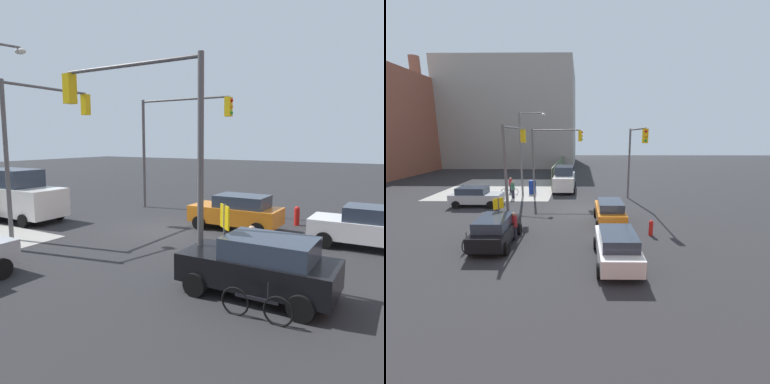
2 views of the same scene
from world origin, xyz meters
TOP-DOWN VIEW (x-y plane):
  - ground_plane at (0.00, 0.00)m, footprint 120.00×120.00m
  - traffic_signal_nw_corner at (-2.39, 4.50)m, footprint 5.52×0.36m
  - traffic_signal_se_corner at (2.19, -4.50)m, footprint 5.99×0.36m
  - traffic_signal_ne_corner at (4.50, 2.72)m, footprint 0.36×4.76m
  - warning_sign_two_way at (-5.40, 4.76)m, footprint 0.48×0.48m
  - fire_hydrant at (-5.00, -4.20)m, footprint 0.26×0.26m
  - coupe_white at (-8.45, -1.68)m, footprint 4.20×2.02m
  - hatchback_black at (-6.40, 4.66)m, footprint 4.08×2.02m
  - hatchback_orange at (-2.82, -1.96)m, footprint 4.16×2.02m
  - van_white_delivery at (7.98, 1.80)m, footprint 5.40×2.32m
  - pedestrian_walking_north at (-5.80, 3.80)m, footprint 0.36×0.36m
  - bicycle_at_crosswalk at (-6.80, 6.00)m, footprint 1.75×0.05m

SIDE VIEW (x-z plane):
  - ground_plane at x=0.00m, z-range 0.00..0.00m
  - bicycle_at_crosswalk at x=-6.80m, z-range -0.14..0.83m
  - fire_hydrant at x=-5.00m, z-range 0.02..0.96m
  - hatchback_black at x=-6.40m, z-range 0.03..1.65m
  - hatchback_orange at x=-2.82m, z-range 0.03..1.65m
  - coupe_white at x=-8.45m, z-range 0.03..1.65m
  - pedestrian_walking_north at x=-5.80m, z-range 0.03..1.69m
  - van_white_delivery at x=7.98m, z-range -0.03..2.59m
  - warning_sign_two_way at x=-5.40m, z-range 0.44..2.84m
  - traffic_signal_ne_corner at x=4.50m, z-range 1.34..7.84m
  - traffic_signal_nw_corner at x=-2.39m, z-range 1.38..7.88m
  - traffic_signal_se_corner at x=2.19m, z-range 1.41..7.91m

